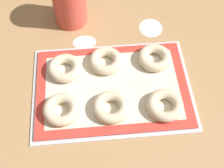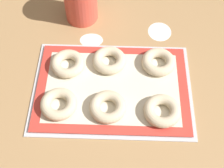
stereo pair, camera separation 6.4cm
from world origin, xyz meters
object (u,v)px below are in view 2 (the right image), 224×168
Objects in this scene: baking_tray at (112,88)px; bagel_back_left at (68,64)px; bagel_front_left at (59,104)px; bagel_front_right at (162,111)px; bagel_back_center at (109,60)px; bagel_front_center at (108,107)px; bagel_back_right at (158,62)px.

bagel_back_left is (-0.15, 0.07, 0.02)m from baking_tray.
bagel_front_left and bagel_front_right have the same top height.
baking_tray is 0.10m from bagel_back_center.
bagel_front_right is (0.16, -0.01, 0.00)m from bagel_front_center.
bagel_back_left is at bearing -176.82° from bagel_back_right.
baking_tray is 0.18m from bagel_front_left.
bagel_front_left is 0.22m from bagel_back_center.
bagel_back_right is (0.16, -0.00, 0.00)m from bagel_back_center.
bagel_front_center and bagel_back_center have the same top height.
bagel_front_right is 0.34m from bagel_back_left.
bagel_back_right is (-0.00, 0.18, 0.00)m from bagel_front_right.
bagel_front_left is at bearing -151.35° from bagel_back_right.
baking_tray is 4.53× the size of bagel_front_left.
bagel_front_center and bagel_back_left have the same top height.
bagel_front_right is at bearing -2.40° from bagel_front_left.
bagel_back_center is at bearing 49.37° from bagel_front_left.
bagel_back_right is at bearing -0.59° from bagel_back_center.
baking_tray is 4.53× the size of bagel_back_left.
bagel_front_center is 1.00× the size of bagel_back_center.
bagel_back_center is 1.00× the size of bagel_back_right.
baking_tray is at bearing -148.64° from bagel_back_right.
bagel_back_center is (0.15, 0.17, 0.00)m from bagel_front_left.
bagel_back_right is at bearing 90.59° from bagel_front_right.
bagel_back_left and bagel_back_center have the same top height.
bagel_back_right is (0.31, 0.17, 0.00)m from bagel_front_left.
bagel_front_center is 1.00× the size of bagel_back_left.
bagel_back_left is at bearing 151.14° from bagel_front_right.
bagel_front_right reaches higher than baking_tray.
bagel_front_center is 1.00× the size of bagel_front_right.
bagel_back_left is (0.01, 0.15, 0.00)m from bagel_front_left.
bagel_back_left is at bearing 131.20° from bagel_front_center.
bagel_back_right is (0.16, 0.17, 0.00)m from bagel_front_center.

